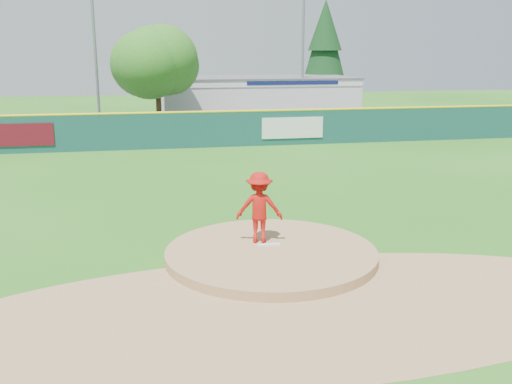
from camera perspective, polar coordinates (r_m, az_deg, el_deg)
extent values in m
plane|color=#286B19|center=(14.96, 1.51, -6.64)|extent=(120.00, 120.00, 0.00)
cylinder|color=#9E774C|center=(14.96, 1.51, -6.64)|extent=(5.50, 5.50, 0.50)
cube|color=white|center=(15.15, 1.27, -5.30)|extent=(0.60, 0.15, 0.04)
cylinder|color=#9E774C|center=(12.28, 4.67, -11.41)|extent=(15.40, 15.40, 0.01)
cube|color=#38383A|center=(41.12, -6.89, 6.44)|extent=(44.00, 16.00, 0.02)
imported|color=#B6140F|center=(15.18, 0.34, -1.55)|extent=(1.37, 0.97, 1.92)
imported|color=white|center=(38.76, -8.06, 6.95)|extent=(5.21, 3.77, 1.32)
cube|color=silver|center=(46.71, 0.00, 9.37)|extent=(15.00, 8.00, 3.20)
cube|color=white|center=(42.69, 1.08, 10.83)|extent=(15.00, 0.06, 0.55)
cube|color=#0F194C|center=(43.12, 3.74, 10.84)|extent=(7.00, 0.03, 0.28)
cube|color=#59595B|center=(46.61, 0.00, 11.40)|extent=(15.20, 8.20, 0.12)
cube|color=maroon|center=(32.51, -22.70, 5.28)|extent=(3.60, 0.04, 1.20)
cube|color=white|center=(32.97, 3.68, 6.43)|extent=(3.60, 0.04, 1.20)
cube|color=#144341|center=(32.10, -5.64, 6.19)|extent=(40.00, 0.10, 2.00)
cylinder|color=yellow|center=(31.98, -5.68, 7.96)|extent=(40.00, 0.14, 0.14)
cylinder|color=#382314|center=(38.88, -9.67, 7.83)|extent=(0.36, 0.36, 2.60)
sphere|color=#387F23|center=(38.68, -9.87, 12.64)|extent=(5.60, 5.60, 5.60)
cylinder|color=#382314|center=(52.40, 6.75, 8.89)|extent=(0.40, 0.40, 1.60)
cone|color=#113A16|center=(52.22, 6.90, 14.09)|extent=(4.40, 4.40, 7.90)
cylinder|color=gray|center=(40.76, -15.80, 13.71)|extent=(0.20, 0.20, 11.00)
cylinder|color=gray|center=(44.35, 4.70, 13.49)|extent=(0.20, 0.20, 10.00)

